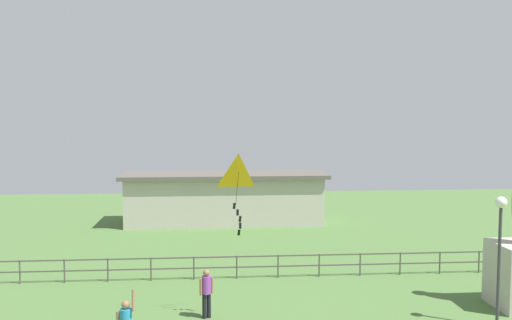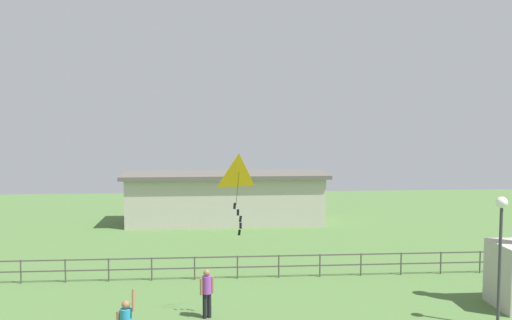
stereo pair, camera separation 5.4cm
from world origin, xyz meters
TOP-DOWN VIEW (x-y plane):
  - lamppost at (7.09, 8.05)m, footprint 0.36×0.36m
  - person_2 at (-2.05, 9.61)m, footprint 0.45×0.30m
  - kite_3 at (-1.00, 9.13)m, footprint 0.96×0.78m
  - waterfront_railing at (-0.24, 14.00)m, footprint 36.01×0.06m
  - pavilion_building at (-1.03, 26.00)m, footprint 12.50×4.06m

SIDE VIEW (x-z plane):
  - waterfront_railing at x=-0.24m, z-range 0.16..1.11m
  - person_2 at x=-2.05m, z-range 0.12..1.75m
  - pavilion_building at x=-1.03m, z-range 0.03..3.14m
  - lamppost at x=7.09m, z-range 0.97..5.12m
  - kite_3 at x=-1.00m, z-range 3.45..6.10m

